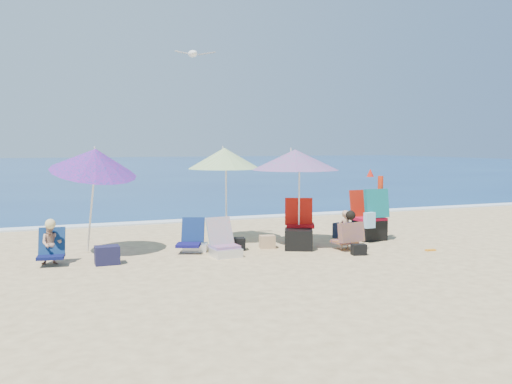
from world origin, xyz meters
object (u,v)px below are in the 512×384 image
object	(u,v)px
furled_umbrella	(378,201)
umbrella_turquoise	(295,160)
chair_navy	(193,242)
chair_rainbow	(224,246)
camp_chair_left	(299,234)
umbrella_blue	(94,161)
camp_chair_right	(370,221)
person_center	(347,231)
person_left	(51,243)
umbrella_striped	(224,158)
seagull	(193,54)

from	to	relation	value
furled_umbrella	umbrella_turquoise	bearing A→B (deg)	-177.38
umbrella_turquoise	chair_navy	xyz separation A→B (m)	(-2.00, 0.28, -1.56)
chair_rainbow	camp_chair_left	size ratio (longest dim) A/B	0.69
umbrella_blue	camp_chair_right	distance (m)	5.74
camp_chair_left	person_center	bearing A→B (deg)	-32.19
umbrella_turquoise	umbrella_blue	bearing A→B (deg)	171.94
umbrella_blue	person_left	bearing A→B (deg)	-146.10
furled_umbrella	camp_chair_right	distance (m)	0.47
chair_navy	camp_chair_right	xyz separation A→B (m)	(3.81, -0.17, 0.23)
chair_navy	chair_rainbow	distance (m)	0.76
umbrella_striped	camp_chair_left	distance (m)	2.18
chair_rainbow	person_center	size ratio (longest dim) A/B	0.89
furled_umbrella	camp_chair_right	bearing A→B (deg)	175.62
camp_chair_left	umbrella_striped	bearing A→B (deg)	134.59
chair_rainbow	chair_navy	bearing A→B (deg)	122.63
chair_navy	camp_chair_right	distance (m)	3.82
camp_chair_left	seagull	distance (m)	4.11
chair_rainbow	umbrella_turquoise	bearing A→B (deg)	12.60
umbrella_striped	umbrella_blue	world-z (taller)	umbrella_blue
camp_chair_right	person_left	bearing A→B (deg)	-179.11
person_center	seagull	world-z (taller)	seagull
umbrella_blue	camp_chair_left	size ratio (longest dim) A/B	2.12
chair_navy	person_left	world-z (taller)	person_left
umbrella_turquoise	person_center	bearing A→B (deg)	-42.06
umbrella_turquoise	seagull	distance (m)	2.91
seagull	chair_navy	bearing A→B (deg)	-106.92
chair_rainbow	seagull	bearing A→B (deg)	99.34
furled_umbrella	camp_chair_left	xyz separation A→B (m)	(-2.01, -0.30, -0.54)
umbrella_turquoise	chair_rainbow	size ratio (longest dim) A/B	3.23
person_left	umbrella_striped	bearing A→B (deg)	15.62
umbrella_striped	furled_umbrella	bearing A→B (deg)	-15.28
umbrella_blue	chair_navy	xyz separation A→B (m)	(1.76, -0.25, -1.57)
umbrella_blue	person_left	size ratio (longest dim) A/B	2.67
camp_chair_right	seagull	size ratio (longest dim) A/B	1.38
person_center	umbrella_striped	bearing A→B (deg)	139.39
chair_rainbow	camp_chair_right	xyz separation A→B (m)	(3.40, 0.46, 0.22)
umbrella_blue	furled_umbrella	distance (m)	5.85
umbrella_turquoise	camp_chair_left	world-z (taller)	umbrella_turquoise
person_left	chair_navy	bearing A→B (deg)	6.12
umbrella_striped	camp_chair_left	bearing A→B (deg)	-45.41
chair_navy	camp_chair_left	bearing A→B (deg)	-13.72
camp_chair_right	umbrella_blue	bearing A→B (deg)	175.63
umbrella_striped	person_left	distance (m)	3.78
camp_chair_left	person_center	size ratio (longest dim) A/B	1.29
camp_chair_right	camp_chair_left	bearing A→B (deg)	-170.28
chair_navy	umbrella_turquoise	bearing A→B (deg)	-7.97
chair_navy	person_center	bearing A→B (deg)	-19.47
umbrella_turquoise	chair_navy	distance (m)	2.55
person_center	seagull	bearing A→B (deg)	147.77
chair_navy	person_center	size ratio (longest dim) A/B	0.96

